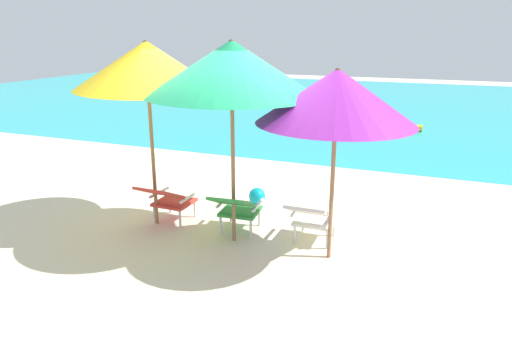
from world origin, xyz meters
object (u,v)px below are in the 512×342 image
Objects in this scene: beach_ball at (257,196)px; lounge_chair_left at (167,198)px; swim_buoy at (393,126)px; beach_umbrella_center at (232,68)px; beach_umbrella_right at (337,96)px; beach_umbrella_left at (147,66)px; lounge_chair_right at (312,217)px; lounge_chair_center at (236,207)px.

lounge_chair_left is at bearing -125.59° from beach_ball.
beach_umbrella_center is at bearing -98.24° from swim_buoy.
beach_umbrella_right is 8.59× the size of beach_ball.
lounge_chair_right is at bearing 3.06° from beach_umbrella_left.
beach_umbrella_center is at bearing -81.12° from beach_ball.
lounge_chair_center and lounge_chair_right have the same top height.
lounge_chair_center is 0.35× the size of beach_umbrella_center.
lounge_chair_center is 1.06m from lounge_chair_right.
lounge_chair_left is 1.88m from beach_umbrella_left.
beach_ball is at bearing 136.57° from lounge_chair_right.
lounge_chair_left is at bearing -105.77° from swim_buoy.
lounge_chair_center is 2.11m from beach_umbrella_right.
lounge_chair_left is 0.34× the size of beach_umbrella_center.
beach_ball is (0.90, 1.26, -0.27)m from lounge_chair_left.
beach_umbrella_left is 1.12× the size of beach_umbrella_right.
lounge_chair_left is 2.19m from beach_umbrella_center.
swim_buoy is 8.81m from beach_umbrella_center.
beach_umbrella_center is (-1.22, -8.45, 2.19)m from swim_buoy.
swim_buoy is at bearing 90.56° from beach_umbrella_right.
lounge_chair_left is 1.57m from beach_ball.
swim_buoy is 1.80× the size of lounge_chair_left.
lounge_chair_left is 1.01× the size of lounge_chair_right.
lounge_chair_right reaches higher than swim_buoy.
swim_buoy is 1.74× the size of lounge_chair_center.
lounge_chair_left reaches higher than swim_buoy.
beach_umbrella_right is 2.80m from beach_ball.
lounge_chair_right is at bearing -91.49° from swim_buoy.
beach_umbrella_left is at bearing 174.80° from beach_umbrella_center.
swim_buoy is 0.69× the size of beach_umbrella_right.
beach_umbrella_right is at bearing -0.65° from beach_umbrella_center.
beach_umbrella_center is at bearing -5.20° from beach_umbrella_left.
lounge_chair_right is at bearing 2.49° from lounge_chair_left.
lounge_chair_center reaches higher than swim_buoy.
lounge_chair_right is 2.98m from beach_umbrella_left.
lounge_chair_right is 3.23× the size of beach_ball.
lounge_chair_center is 0.39× the size of beach_umbrella_right.
swim_buoy is 8.63m from lounge_chair_left.
beach_ball reaches higher than swim_buoy.
beach_umbrella_center reaches higher than lounge_chair_center.
beach_umbrella_left is at bearing -176.94° from lounge_chair_right.
beach_umbrella_center is 2.58m from beach_ball.
beach_umbrella_left is (-2.31, -0.12, 1.87)m from lounge_chair_right.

